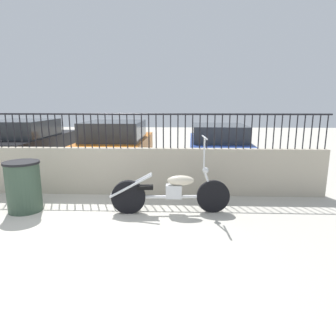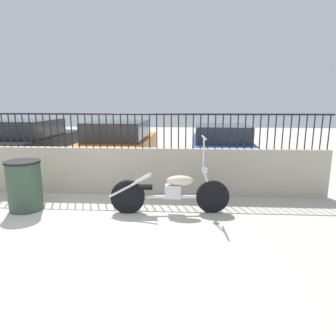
% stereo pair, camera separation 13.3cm
% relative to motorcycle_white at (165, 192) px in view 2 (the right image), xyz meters
% --- Properties ---
extents(ground_plane, '(40.00, 40.00, 0.00)m').
position_rel_motorcycle_white_xyz_m(ground_plane, '(-1.61, -1.13, -0.38)').
color(ground_plane, '#B7B2A5').
extents(low_wall, '(9.81, 0.18, 1.00)m').
position_rel_motorcycle_white_xyz_m(low_wall, '(-1.61, 1.11, 0.12)').
color(low_wall, '#B2A893').
rests_on(low_wall, ground_plane).
extents(fence_railing, '(9.81, 0.04, 0.72)m').
position_rel_motorcycle_white_xyz_m(fence_railing, '(-1.61, 1.11, 1.09)').
color(fence_railing, black).
rests_on(fence_railing, low_wall).
extents(motorcycle_white, '(2.14, 0.52, 1.38)m').
position_rel_motorcycle_white_xyz_m(motorcycle_white, '(0.00, 0.00, 0.00)').
color(motorcycle_white, black).
rests_on(motorcycle_white, ground_plane).
extents(trash_bin, '(0.62, 0.62, 0.92)m').
position_rel_motorcycle_white_xyz_m(trash_bin, '(-2.57, -0.01, 0.08)').
color(trash_bin, '#334738').
rests_on(trash_bin, ground_plane).
extents(car_black, '(1.85, 4.34, 1.42)m').
position_rel_motorcycle_white_xyz_m(car_black, '(-4.58, 4.03, 0.33)').
color(car_black, black).
rests_on(car_black, ground_plane).
extents(car_orange, '(1.78, 4.13, 1.41)m').
position_rel_motorcycle_white_xyz_m(car_orange, '(-1.64, 3.59, 0.32)').
color(car_orange, black).
rests_on(car_orange, ground_plane).
extents(car_blue, '(1.86, 4.13, 1.29)m').
position_rel_motorcycle_white_xyz_m(car_blue, '(1.42, 4.07, 0.27)').
color(car_blue, black).
rests_on(car_blue, ground_plane).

